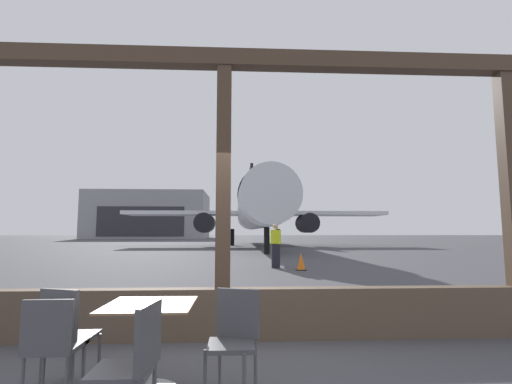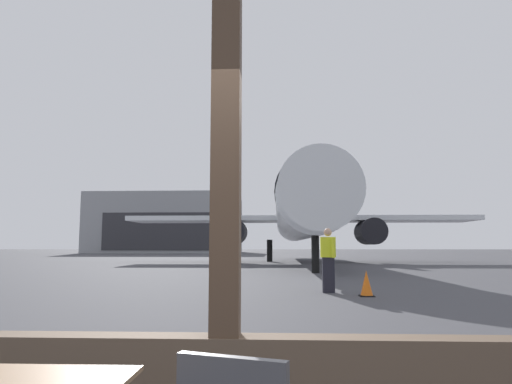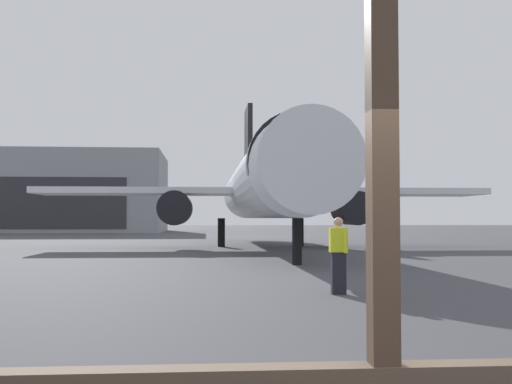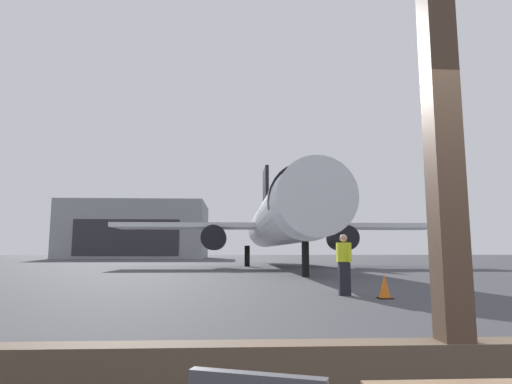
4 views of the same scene
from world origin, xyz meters
The scene contains 6 objects.
ground_plane centered at (0.00, 40.00, 0.00)m, with size 220.00×220.00×0.00m, color #424247.
window_frame centered at (0.00, 0.00, 1.39)m, with size 8.45×0.24×4.00m.
airplane centered at (2.09, 31.16, 3.56)m, with size 26.12×32.21×10.44m.
ground_crew_worker centered at (1.73, 9.69, 0.90)m, with size 0.40×0.51×1.74m.
traffic_cone centered at (2.58, 8.80, 0.31)m, with size 0.36×0.36×0.65m.
distant_hangar centered at (-18.87, 78.41, 4.95)m, with size 24.43×17.98×9.90m.
Camera 2 is at (0.36, -3.23, 1.27)m, focal length 32.78 mm.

